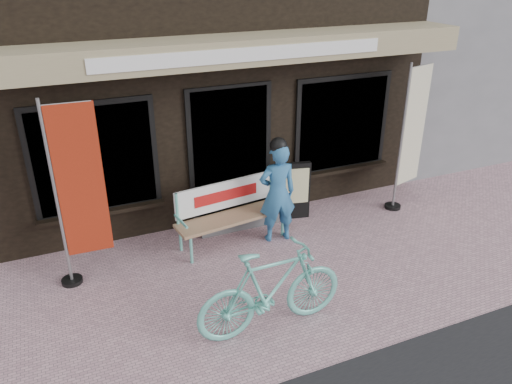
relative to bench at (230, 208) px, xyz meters
name	(u,v)px	position (x,y,z in m)	size (l,w,h in m)	color
ground	(285,284)	(0.27, -1.33, -0.54)	(70.00, 70.00, 0.00)	#BC909C
storefront	(173,9)	(0.27, 3.63, 2.45)	(7.00, 6.77, 6.00)	black
neighbor_right_near	(488,2)	(8.77, 4.17, 2.26)	(10.00, 7.00, 5.60)	slate
bench	(230,208)	(0.00, 0.00, 0.00)	(1.75, 0.65, 0.92)	#63C1B2
person	(277,191)	(0.66, -0.24, 0.25)	(0.59, 0.42, 1.62)	teal
bicycle	(271,290)	(-0.26, -2.03, -0.01)	(0.50, 1.76, 1.06)	#63C1B2
nobori_red	(77,192)	(-2.05, -0.21, 0.73)	(0.72, 0.28, 2.47)	gray
nobori_cream	(411,134)	(3.16, -0.03, 0.72)	(0.73, 0.34, 2.45)	gray
menu_stand	(295,190)	(1.21, 0.25, -0.05)	(0.49, 0.20, 0.97)	black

